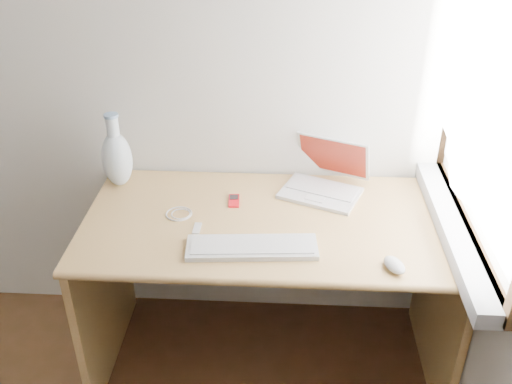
# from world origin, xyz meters

# --- Properties ---
(back_wall) EXTENTS (3.50, 0.04, 2.60)m
(back_wall) POSITION_xyz_m (0.00, 1.75, 1.30)
(back_wall) COLOR silver
(back_wall) RESTS_ON floor
(window) EXTENTS (0.11, 0.99, 1.10)m
(window) POSITION_xyz_m (1.72, 1.30, 1.28)
(window) COLOR white
(window) RESTS_ON right_wall
(desk) EXTENTS (1.42, 0.71, 0.75)m
(desk) POSITION_xyz_m (1.03, 1.46, 0.54)
(desk) COLOR tan
(desk) RESTS_ON floor
(laptop) EXTENTS (0.36, 0.36, 0.21)m
(laptop) POSITION_xyz_m (1.23, 1.61, 0.80)
(laptop) COLOR silver
(laptop) RESTS_ON desk
(external_keyboard) EXTENTS (0.47, 0.17, 0.02)m
(external_keyboard) POSITION_xyz_m (0.97, 1.18, 0.76)
(external_keyboard) COLOR silver
(external_keyboard) RESTS_ON desk
(mouse) EXTENTS (0.09, 0.11, 0.03)m
(mouse) POSITION_xyz_m (1.45, 1.10, 0.77)
(mouse) COLOR silver
(mouse) RESTS_ON desk
(ipod) EXTENTS (0.05, 0.10, 0.01)m
(ipod) POSITION_xyz_m (0.88, 1.50, 0.76)
(ipod) COLOR red
(ipod) RESTS_ON desk
(cable_coil) EXTENTS (0.14, 0.14, 0.01)m
(cable_coil) POSITION_xyz_m (0.68, 1.39, 0.75)
(cable_coil) COLOR silver
(cable_coil) RESTS_ON desk
(remote) EXTENTS (0.03, 0.07, 0.01)m
(remote) POSITION_xyz_m (0.76, 1.30, 0.75)
(remote) COLOR silver
(remote) RESTS_ON desk
(vase) EXTENTS (0.12, 0.12, 0.32)m
(vase) POSITION_xyz_m (0.39, 1.61, 0.88)
(vase) COLOR white
(vase) RESTS_ON desk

